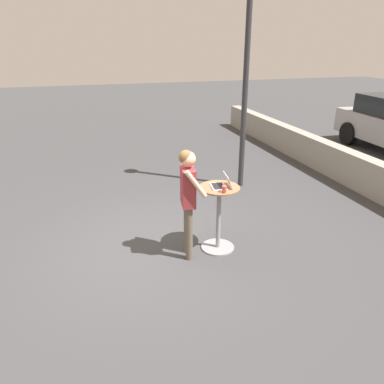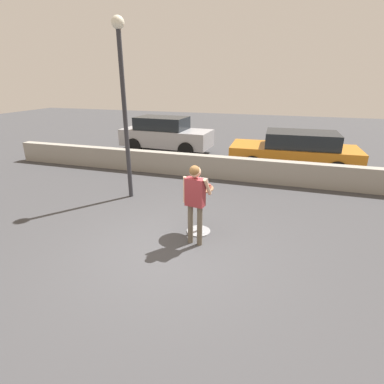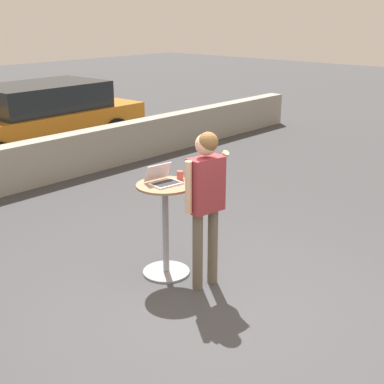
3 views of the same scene
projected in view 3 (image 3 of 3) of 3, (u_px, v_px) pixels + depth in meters
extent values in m
plane|color=#3D3D3F|center=(215.00, 311.00, 5.34)|extent=(50.00, 50.00, 0.00)
cylinder|color=gray|center=(166.00, 272.00, 6.13)|extent=(0.54, 0.54, 0.03)
cylinder|color=gray|center=(166.00, 230.00, 5.96)|extent=(0.07, 0.07, 1.02)
cylinder|color=#8C6647|center=(165.00, 185.00, 5.80)|extent=(0.63, 0.63, 0.02)
cube|color=silver|center=(166.00, 184.00, 5.78)|extent=(0.35, 0.26, 0.02)
cube|color=black|center=(166.00, 183.00, 5.77)|extent=(0.30, 0.21, 0.00)
cube|color=silver|center=(158.00, 172.00, 5.85)|extent=(0.33, 0.13, 0.19)
cube|color=white|center=(158.00, 172.00, 5.85)|extent=(0.30, 0.12, 0.17)
cylinder|color=#C14C42|center=(180.00, 175.00, 5.93)|extent=(0.07, 0.07, 0.10)
torus|color=#C14C42|center=(183.00, 174.00, 5.96)|extent=(0.05, 0.01, 0.05)
cylinder|color=brown|center=(198.00, 252.00, 5.65)|extent=(0.11, 0.11, 0.87)
cylinder|color=brown|center=(213.00, 246.00, 5.78)|extent=(0.11, 0.11, 0.87)
cube|color=maroon|center=(206.00, 185.00, 5.48)|extent=(0.41, 0.25, 0.58)
sphere|color=#DBAD89|center=(206.00, 144.00, 5.35)|extent=(0.23, 0.23, 0.23)
sphere|color=brown|center=(208.00, 142.00, 5.32)|extent=(0.21, 0.21, 0.21)
cylinder|color=#DBAD89|center=(189.00, 188.00, 5.34)|extent=(0.07, 0.07, 0.55)
cylinder|color=#DBAD89|center=(217.00, 167.00, 5.64)|extent=(0.12, 0.33, 0.42)
cube|color=#B76B19|center=(35.00, 126.00, 11.00)|extent=(4.63, 1.96, 0.61)
cube|color=black|center=(42.00, 97.00, 10.98)|extent=(2.56, 1.67, 0.54)
cylinder|color=black|center=(115.00, 133.00, 11.58)|extent=(0.68, 0.24, 0.67)
cylinder|color=black|center=(66.00, 123.00, 12.64)|extent=(0.68, 0.24, 0.67)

